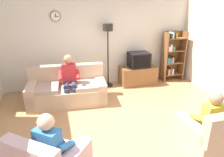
# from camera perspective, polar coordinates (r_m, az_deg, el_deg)

# --- Properties ---
(ground_plane) EXTENTS (12.00, 12.00, 0.00)m
(ground_plane) POSITION_cam_1_polar(r_m,az_deg,el_deg) (4.34, 4.88, -13.77)
(ground_plane) COLOR #B27F51
(back_wall_assembly) EXTENTS (6.20, 0.17, 2.70)m
(back_wall_assembly) POSITION_cam_1_polar(r_m,az_deg,el_deg) (6.22, -3.41, 10.58)
(back_wall_assembly) COLOR silver
(back_wall_assembly) RESTS_ON ground_plane
(couch) EXTENTS (1.96, 1.03, 0.90)m
(couch) POSITION_cam_1_polar(r_m,az_deg,el_deg) (5.35, -12.19, -3.27)
(couch) COLOR tan
(couch) RESTS_ON ground_plane
(tv_stand) EXTENTS (1.10, 0.56, 0.56)m
(tv_stand) POSITION_cam_1_polar(r_m,az_deg,el_deg) (6.45, 7.14, 0.94)
(tv_stand) COLOR brown
(tv_stand) RESTS_ON ground_plane
(tv) EXTENTS (0.60, 0.49, 0.44)m
(tv) POSITION_cam_1_polar(r_m,az_deg,el_deg) (6.28, 7.42, 5.14)
(tv) COLOR black
(tv) RESTS_ON tv_stand
(bookshelf) EXTENTS (0.68, 0.36, 1.55)m
(bookshelf) POSITION_cam_1_polar(r_m,az_deg,el_deg) (6.87, 16.08, 6.03)
(bookshelf) COLOR brown
(bookshelf) RESTS_ON ground_plane
(floor_lamp) EXTENTS (0.28, 0.28, 1.85)m
(floor_lamp) POSITION_cam_1_polar(r_m,az_deg,el_deg) (5.95, -1.15, 11.11)
(floor_lamp) COLOR black
(floor_lamp) RESTS_ON ground_plane
(armchair_near_bookshelf) EXTENTS (0.81, 0.89, 0.90)m
(armchair_near_bookshelf) POSITION_cam_1_polar(r_m,az_deg,el_deg) (4.00, 25.16, -14.24)
(armchair_near_bookshelf) COLOR tan
(armchair_near_bookshelf) RESTS_ON ground_plane
(person_on_couch) EXTENTS (0.53, 0.56, 1.24)m
(person_on_couch) POSITION_cam_1_polar(r_m,az_deg,el_deg) (5.11, -11.64, 0.27)
(person_on_couch) COLOR red
(person_on_couch) RESTS_ON ground_plane
(person_in_left_armchair) EXTENTS (0.63, 0.64, 1.12)m
(person_in_left_armchair) POSITION_cam_1_polar(r_m,az_deg,el_deg) (3.08, -15.91, -17.03)
(person_in_left_armchair) COLOR #3372B2
(person_in_left_armchair) RESTS_ON ground_plane
(person_in_right_armchair) EXTENTS (0.51, 0.54, 1.12)m
(person_in_right_armchair) POSITION_cam_1_polar(r_m,az_deg,el_deg) (3.89, 25.05, -9.74)
(person_in_right_armchair) COLOR yellow
(person_in_right_armchair) RESTS_ON ground_plane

